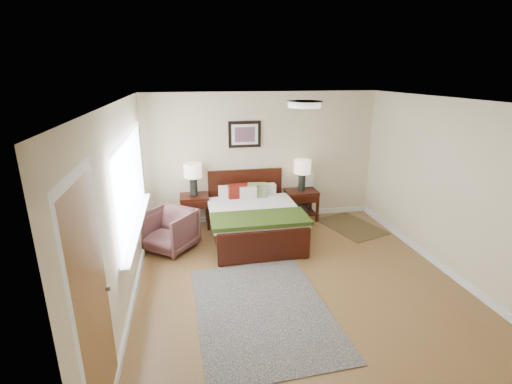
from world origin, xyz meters
TOP-DOWN VIEW (x-y plane):
  - floor at (0.00, 0.00)m, footprint 5.00×5.00m
  - back_wall at (0.00, 2.50)m, footprint 4.50×0.04m
  - front_wall at (0.00, -2.50)m, footprint 4.50×0.04m
  - left_wall at (-2.25, 0.00)m, footprint 0.04×5.00m
  - right_wall at (2.25, 0.00)m, footprint 0.04×5.00m
  - ceiling at (0.00, 0.00)m, footprint 4.50×5.00m
  - window at (-2.20, 0.70)m, footprint 0.11×2.72m
  - door at (-2.23, -1.75)m, footprint 0.06×1.00m
  - ceil_fixture at (0.00, 0.00)m, footprint 0.44×0.44m
  - bed at (-0.35, 1.57)m, footprint 1.57×1.89m
  - wall_art at (-0.35, 2.47)m, footprint 0.62×0.05m
  - nightstand_left at (-1.36, 2.25)m, footprint 0.53×0.48m
  - nightstand_right at (0.75, 2.26)m, footprint 0.61×0.46m
  - lamp_left at (-1.36, 2.27)m, footprint 0.33×0.33m
  - lamp_right at (0.75, 2.27)m, footprint 0.33×0.33m
  - armchair at (-1.80, 1.38)m, footprint 1.04×1.04m
  - rug_persian at (-0.63, -0.56)m, footprint 1.72×2.36m
  - rug_navy at (1.60, 1.71)m, footprint 1.16×1.43m

SIDE VIEW (x-z plane):
  - floor at x=0.00m, z-range 0.00..0.00m
  - rug_persian at x=-0.63m, z-range 0.00..0.01m
  - rug_navy at x=1.60m, z-range 0.00..0.01m
  - armchair at x=-1.80m, z-range 0.00..0.68m
  - nightstand_right at x=0.75m, z-range 0.06..0.67m
  - bed at x=-0.35m, z-range -0.04..0.98m
  - nightstand_left at x=-1.36m, z-range 0.19..0.83m
  - lamp_right at x=0.75m, z-range 0.73..1.34m
  - lamp_left at x=-1.36m, z-range 0.76..1.37m
  - door at x=-2.23m, z-range -0.02..2.16m
  - back_wall at x=0.00m, z-range 0.00..2.50m
  - front_wall at x=0.00m, z-range 0.00..2.50m
  - left_wall at x=-2.25m, z-range 0.00..2.50m
  - right_wall at x=2.25m, z-range 0.00..2.50m
  - window at x=-2.20m, z-range 0.72..2.04m
  - wall_art at x=-0.35m, z-range 1.47..1.97m
  - ceil_fixture at x=0.00m, z-range 2.43..2.50m
  - ceiling at x=0.00m, z-range 2.49..2.51m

